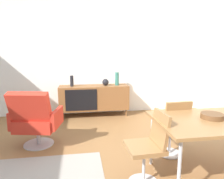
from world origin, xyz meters
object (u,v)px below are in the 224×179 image
dining_chair_near_window (149,145)px  wooden_bowl_on_table (212,116)px  dining_table (222,122)px  dining_chair_back_left (173,125)px  vase_cobalt (105,82)px  sideboard (94,97)px  vase_sculptural_dark (117,79)px  lounge_chair_red (35,119)px  vase_ceramic_small (72,81)px

dining_chair_near_window → wooden_bowl_on_table: bearing=1.8°
dining_table → dining_chair_back_left: 0.70m
vase_cobalt → sideboard: bearing=-179.6°
vase_sculptural_dark → wooden_bowl_on_table: size_ratio=1.17×
sideboard → dining_chair_near_window: size_ratio=1.87×
dining_chair_near_window → dining_chair_back_left: bearing=45.7°
dining_table → dining_chair_back_left: bearing=121.8°
wooden_bowl_on_table → dining_chair_back_left: bearing=113.1°
dining_chair_back_left → lounge_chair_red: bearing=162.8°
vase_cobalt → wooden_bowl_on_table: 2.79m
dining_chair_near_window → dining_chair_back_left: 0.78m
sideboard → dining_chair_near_window: bearing=-80.5°
sideboard → dining_table: size_ratio=1.00×
sideboard → vase_cobalt: (0.27, 0.00, 0.36)m
sideboard → vase_sculptural_dark: size_ratio=5.26×
vase_cobalt → dining_chair_back_left: size_ratio=0.18×
vase_cobalt → vase_ceramic_small: 0.77m
dining_table → dining_chair_near_window: (-0.89, 0.00, -0.23)m
vase_ceramic_small → dining_chair_back_left: size_ratio=0.29×
dining_chair_near_window → vase_sculptural_dark: bearing=87.7°
sideboard → vase_cobalt: bearing=0.4°
dining_table → lounge_chair_red: bearing=153.4°
dining_chair_near_window → vase_cobalt: bearing=93.6°
dining_table → vase_cobalt: bearing=111.7°
vase_ceramic_small → dining_table: bearing=-55.4°
sideboard → dining_chair_near_window: dining_chair_near_window is taller
vase_sculptural_dark → dining_chair_near_window: vase_sculptural_dark is taller
sideboard → dining_table: bearing=-63.4°
sideboard → dining_table: 2.98m
dining_table → sideboard: bearing=116.6°
sideboard → dining_chair_back_left: 2.31m
dining_chair_near_window → lounge_chair_red: size_ratio=0.90×
vase_cobalt → dining_table: (1.06, -2.65, -0.10)m
vase_ceramic_small → wooden_bowl_on_table: 3.13m
sideboard → dining_table: (1.33, -2.65, 0.26)m
vase_ceramic_small → dining_chair_near_window: bearing=-70.5°
dining_chair_back_left → dining_table: bearing=-58.2°
lounge_chair_red → vase_sculptural_dark: bearing=42.9°
vase_cobalt → vase_sculptural_dark: size_ratio=0.51×
wooden_bowl_on_table → dining_table: bearing=-13.0°
sideboard → wooden_bowl_on_table: 2.91m
dining_chair_back_left → vase_sculptural_dark: bearing=101.7°
vase_sculptural_dark → dining_chair_back_left: size_ratio=0.36×
wooden_bowl_on_table → dining_chair_near_window: size_ratio=0.30×
sideboard → vase_ceramic_small: (-0.50, 0.00, 0.40)m
vase_cobalt → dining_chair_back_left: (0.71, -2.10, -0.33)m
vase_cobalt → vase_sculptural_dark: 0.28m
vase_sculptural_dark → sideboard: bearing=-179.8°
sideboard → dining_chair_near_window: 2.69m
dining_table → wooden_bowl_on_table: size_ratio=6.15×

